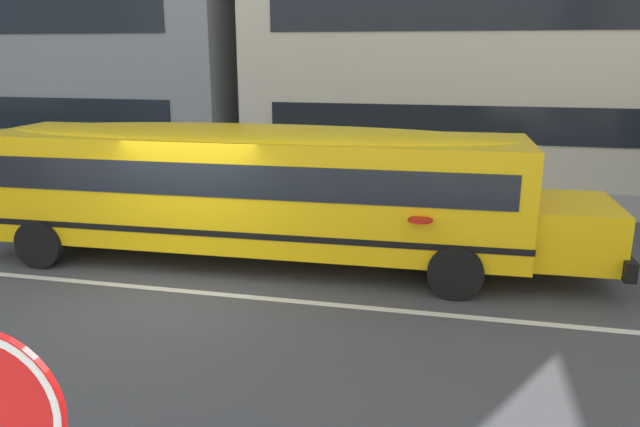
# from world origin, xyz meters

# --- Properties ---
(ground_plane) EXTENTS (400.00, 400.00, 0.00)m
(ground_plane) POSITION_xyz_m (0.00, 0.00, 0.00)
(ground_plane) COLOR #424244
(sidewalk_far) EXTENTS (120.00, 3.00, 0.01)m
(sidewalk_far) POSITION_xyz_m (0.00, 7.86, 0.01)
(sidewalk_far) COLOR gray
(sidewalk_far) RESTS_ON ground_plane
(lane_centreline) EXTENTS (110.00, 0.16, 0.01)m
(lane_centreline) POSITION_xyz_m (0.00, 0.00, 0.00)
(lane_centreline) COLOR silver
(lane_centreline) RESTS_ON ground_plane
(school_bus) EXTENTS (11.99, 2.85, 2.67)m
(school_bus) POSITION_xyz_m (0.96, 1.78, 1.59)
(school_bus) COLOR yellow
(school_bus) RESTS_ON ground_plane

